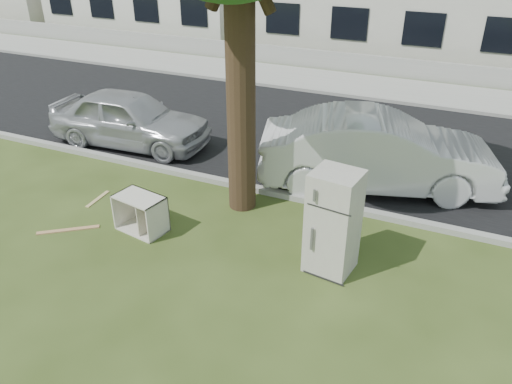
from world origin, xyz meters
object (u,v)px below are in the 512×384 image
at_px(fridge, 333,223).
at_px(car_left, 130,119).
at_px(cabinet, 141,213).
at_px(car_center, 378,152).

height_order(fridge, car_left, fridge).
bearing_deg(car_left, fridge, -119.46).
xyz_separation_m(fridge, cabinet, (-3.55, -0.31, -0.54)).
relative_size(car_center, car_left, 1.20).
distance_m(fridge, car_left, 6.84).
bearing_deg(car_center, car_left, 75.34).
bearing_deg(fridge, car_center, 96.99).
bearing_deg(fridge, cabinet, -167.22).
height_order(fridge, cabinet, fridge).
bearing_deg(cabinet, fridge, 14.88).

